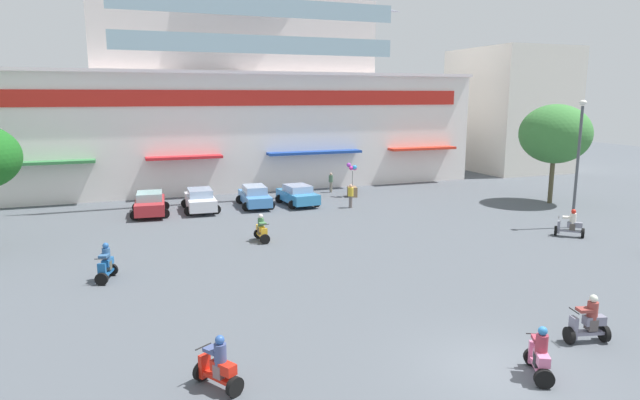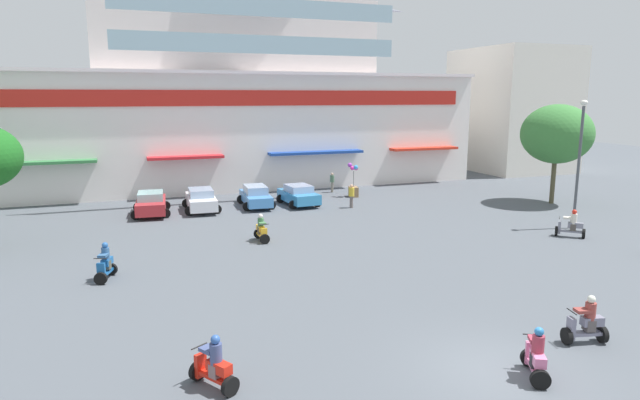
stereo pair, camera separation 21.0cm
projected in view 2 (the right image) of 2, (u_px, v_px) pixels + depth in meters
The scene contains 18 objects.
ground_plane at pixel (329, 249), 27.07m from camera, with size 128.00×128.00×0.00m, color #4E535B.
colonial_building at pixel (236, 97), 46.28m from camera, with size 39.68×14.65×17.51m.
flank_building_right at pixel (511, 110), 55.39m from camera, with size 8.88×10.68×12.13m.
plaza_tree_1 at pixel (557, 134), 37.64m from camera, with size 4.80×4.88×6.94m.
parked_car_0 at pixel (151, 203), 34.69m from camera, with size 2.58×4.19×1.48m.
parked_car_1 at pixel (201, 200), 35.92m from camera, with size 2.44×4.27×1.47m.
parked_car_2 at pixel (256, 196), 37.29m from camera, with size 2.38×4.39×1.46m.
parked_car_3 at pixel (299, 195), 37.83m from camera, with size 2.59×4.01×1.41m.
scooter_rider_0 at pixel (261, 230), 28.41m from camera, with size 0.56×1.36×1.45m.
scooter_rider_1 at pixel (586, 324), 16.64m from camera, with size 1.38×0.81×1.54m.
scooter_rider_2 at pixel (536, 357), 14.58m from camera, with size 1.11×1.45×1.50m.
scooter_rider_4 at pixel (571, 226), 29.23m from camera, with size 1.43×1.41×1.52m.
scooter_rider_5 at pixel (214, 366), 14.07m from camera, with size 1.19×1.49×1.51m.
scooter_rider_7 at pixel (105, 265), 22.41m from camera, with size 0.91×1.43×1.58m.
pedestrian_0 at pixel (351, 195), 36.84m from camera, with size 0.54×0.54×1.61m.
pedestrian_1 at pixel (332, 181), 42.75m from camera, with size 0.42×0.42×1.57m.
streetlamp_near at pixel (579, 155), 30.56m from camera, with size 0.40×0.40×7.26m.
balloon_vendor_cart at pixel (353, 185), 40.94m from camera, with size 0.79×1.00×2.56m.
Camera 2 is at (-9.31, -11.41, 7.49)m, focal length 30.55 mm.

